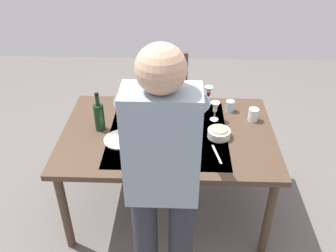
# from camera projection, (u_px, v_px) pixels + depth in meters

# --- Properties ---
(ground_plane) EXTENTS (6.00, 6.00, 0.00)m
(ground_plane) POSITION_uv_depth(u_px,v_px,m) (168.00, 204.00, 3.02)
(ground_plane) COLOR #66605B
(dining_table) EXTENTS (1.52, 1.01, 0.72)m
(dining_table) POSITION_uv_depth(u_px,v_px,m) (168.00, 139.00, 2.65)
(dining_table) COLOR #4C3828
(dining_table) RESTS_ON ground_plane
(chair_near) EXTENTS (0.40, 0.40, 0.91)m
(chair_near) POSITION_uv_depth(u_px,v_px,m) (166.00, 95.00, 3.46)
(chair_near) COLOR #352114
(chair_near) RESTS_ON ground_plane
(person_server) EXTENTS (0.42, 0.61, 1.69)m
(person_server) POSITION_uv_depth(u_px,v_px,m) (163.00, 179.00, 1.84)
(person_server) COLOR #2D2D38
(person_server) RESTS_ON ground_plane
(wine_bottle) EXTENTS (0.07, 0.07, 0.30)m
(wine_bottle) POSITION_uv_depth(u_px,v_px,m) (99.00, 116.00, 2.58)
(wine_bottle) COLOR black
(wine_bottle) RESTS_ON dining_table
(wine_glass_left) EXTENTS (0.07, 0.07, 0.15)m
(wine_glass_left) POSITION_uv_depth(u_px,v_px,m) (209.00, 92.00, 2.89)
(wine_glass_left) COLOR white
(wine_glass_left) RESTS_ON dining_table
(wine_glass_right) EXTENTS (0.07, 0.07, 0.15)m
(wine_glass_right) POSITION_uv_depth(u_px,v_px,m) (215.00, 108.00, 2.69)
(wine_glass_right) COLOR white
(wine_glass_right) RESTS_ON dining_table
(water_cup_near_left) EXTENTS (0.07, 0.07, 0.10)m
(water_cup_near_left) POSITION_uv_depth(u_px,v_px,m) (163.00, 101.00, 2.88)
(water_cup_near_left) COLOR silver
(water_cup_near_left) RESTS_ON dining_table
(water_cup_near_right) EXTENTS (0.07, 0.07, 0.09)m
(water_cup_near_right) POSITION_uv_depth(u_px,v_px,m) (230.00, 106.00, 2.83)
(water_cup_near_right) COLOR silver
(water_cup_near_right) RESTS_ON dining_table
(water_cup_far_left) EXTENTS (0.08, 0.08, 0.10)m
(water_cup_far_left) POSITION_uv_depth(u_px,v_px,m) (253.00, 115.00, 2.72)
(water_cup_far_left) COLOR silver
(water_cup_far_left) RESTS_ON dining_table
(serving_bowl_pasta) EXTENTS (0.30, 0.30, 0.07)m
(serving_bowl_pasta) POSITION_uv_depth(u_px,v_px,m) (168.00, 118.00, 2.70)
(serving_bowl_pasta) COLOR white
(serving_bowl_pasta) RESTS_ON dining_table
(side_bowl_salad) EXTENTS (0.18, 0.18, 0.07)m
(side_bowl_salad) POSITION_uv_depth(u_px,v_px,m) (137.00, 159.00, 2.30)
(side_bowl_salad) COLOR white
(side_bowl_salad) RESTS_ON dining_table
(side_bowl_bread) EXTENTS (0.16, 0.16, 0.07)m
(side_bowl_bread) POSITION_uv_depth(u_px,v_px,m) (219.00, 133.00, 2.55)
(side_bowl_bread) COLOR white
(side_bowl_bread) RESTS_ON dining_table
(dinner_plate_near) EXTENTS (0.23, 0.23, 0.01)m
(dinner_plate_near) POSITION_uv_depth(u_px,v_px,m) (120.00, 139.00, 2.53)
(dinner_plate_near) COLOR white
(dinner_plate_near) RESTS_ON dining_table
(table_knife) EXTENTS (0.06, 0.20, 0.00)m
(table_knife) POSITION_uv_depth(u_px,v_px,m) (217.00, 154.00, 2.39)
(table_knife) COLOR silver
(table_knife) RESTS_ON dining_table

